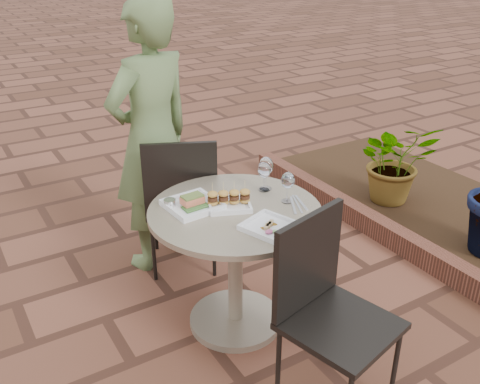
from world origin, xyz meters
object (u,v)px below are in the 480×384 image
cafe_table (235,250)px  plate_sliders (229,200)px  plate_salmon (193,204)px  chair_near (325,298)px  plate_tuna (269,226)px  chair_far (181,195)px  diner (152,139)px

cafe_table → plate_sliders: 0.28m
cafe_table → plate_sliders: (-0.01, 0.05, 0.28)m
plate_salmon → chair_near: bearing=-71.6°
plate_salmon → plate_tuna: plate_salmon is taller
chair_near → plate_sliders: 0.73m
plate_sliders → plate_tuna: bearing=-81.8°
plate_sliders → plate_tuna: plate_sliders is taller
chair_near → plate_sliders: (-0.09, 0.69, 0.21)m
chair_far → plate_salmon: 0.57m
plate_sliders → chair_far: bearing=90.1°
chair_far → plate_tuna: (0.05, -0.90, 0.19)m
plate_salmon → cafe_table: bearing=-35.8°
cafe_table → chair_far: (-0.01, 0.64, 0.07)m
plate_sliders → diner: bearing=95.7°
diner → plate_salmon: bearing=65.7°
chair_far → chair_near: size_ratio=1.00×
cafe_table → diner: size_ratio=0.52×
plate_sliders → cafe_table: bearing=-80.3°
chair_far → plate_salmon: (-0.17, -0.51, 0.20)m
chair_near → plate_salmon: (-0.26, 0.77, 0.20)m
chair_far → plate_tuna: 0.92m
cafe_table → plate_salmon: size_ratio=3.27×
diner → plate_tuna: bearing=79.1°
chair_far → plate_salmon: bearing=96.2°
diner → plate_salmon: 0.74m
cafe_table → diner: (-0.09, 0.85, 0.38)m
chair_far → diner: (-0.08, 0.21, 0.32)m
cafe_table → chair_near: 0.65m
cafe_table → diner: bearing=96.0°
cafe_table → plate_sliders: size_ratio=3.20×
plate_tuna → chair_far: bearing=92.9°
cafe_table → plate_tuna: 0.37m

